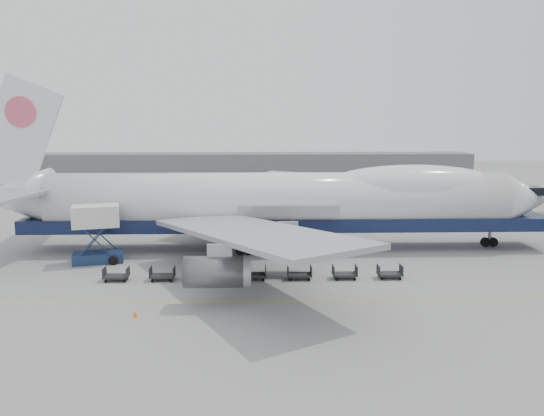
{
  "coord_description": "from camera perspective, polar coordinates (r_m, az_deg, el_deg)",
  "views": [
    {
      "loc": [
        -2.48,
        -48.28,
        15.37
      ],
      "look_at": [
        -0.92,
        6.0,
        5.83
      ],
      "focal_mm": 35.0,
      "sensor_mm": 36.0,
      "label": 1
    }
  ],
  "objects": [
    {
      "name": "ground",
      "position": [
        50.73,
        1.25,
        -7.67
      ],
      "size": [
        260.0,
        260.0,
        0.0
      ],
      "primitive_type": "plane",
      "color": "gray",
      "rests_on": "ground"
    },
    {
      "name": "apron_line",
      "position": [
        45.06,
        1.64,
        -9.98
      ],
      "size": [
        60.0,
        0.15,
        0.01
      ],
      "primitive_type": "cube",
      "color": "gold",
      "rests_on": "ground"
    },
    {
      "name": "hangar",
      "position": [
        119.11,
        -5.27,
        4.21
      ],
      "size": [
        110.0,
        8.0,
        7.0
      ],
      "primitive_type": "cube",
      "color": "slate",
      "rests_on": "ground"
    },
    {
      "name": "airliner",
      "position": [
        61.14,
        1.31,
        0.79
      ],
      "size": [
        67.0,
        55.3,
        19.98
      ],
      "color": "white",
      "rests_on": "ground"
    },
    {
      "name": "catering_truck",
      "position": [
        58.48,
        -18.34,
        -2.32
      ],
      "size": [
        5.51,
        4.34,
        6.12
      ],
      "rotation": [
        0.0,
        0.0,
        0.24
      ],
      "color": "navy",
      "rests_on": "ground"
    },
    {
      "name": "traffic_cone",
      "position": [
        42.97,
        -14.54,
        -10.97
      ],
      "size": [
        0.36,
        0.36,
        0.53
      ],
      "rotation": [
        0.0,
        0.0,
        0.35
      ],
      "color": "#FF670D",
      "rests_on": "ground"
    },
    {
      "name": "dolly_0",
      "position": [
        52.2,
        -16.41,
        -6.97
      ],
      "size": [
        2.3,
        1.35,
        1.3
      ],
      "color": "#2D2D30",
      "rests_on": "ground"
    },
    {
      "name": "dolly_1",
      "position": [
        51.28,
        -11.71,
        -7.07
      ],
      "size": [
        2.3,
        1.35,
        1.3
      ],
      "color": "#2D2D30",
      "rests_on": "ground"
    },
    {
      "name": "dolly_2",
      "position": [
        50.7,
        -6.87,
        -7.13
      ],
      "size": [
        2.3,
        1.35,
        1.3
      ],
      "color": "#2D2D30",
      "rests_on": "ground"
    },
    {
      "name": "dolly_3",
      "position": [
        50.49,
        -1.95,
        -7.13
      ],
      "size": [
        2.3,
        1.35,
        1.3
      ],
      "color": "#2D2D30",
      "rests_on": "ground"
    },
    {
      "name": "dolly_4",
      "position": [
        50.65,
        2.96,
        -7.09
      ],
      "size": [
        2.3,
        1.35,
        1.3
      ],
      "color": "#2D2D30",
      "rests_on": "ground"
    },
    {
      "name": "dolly_5",
      "position": [
        51.17,
        7.82,
        -6.99
      ],
      "size": [
        2.3,
        1.35,
        1.3
      ],
      "color": "#2D2D30",
      "rests_on": "ground"
    },
    {
      "name": "dolly_6",
      "position": [
        52.04,
        12.54,
        -6.85
      ],
      "size": [
        2.3,
        1.35,
        1.3
      ],
      "color": "#2D2D30",
      "rests_on": "ground"
    }
  ]
}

